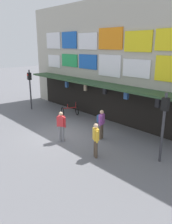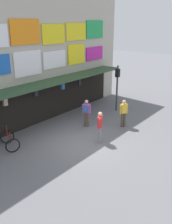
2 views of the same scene
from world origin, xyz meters
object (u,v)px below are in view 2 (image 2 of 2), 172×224
object	(u,v)px
traffic_light_far	(117,81)
bicycle_parked	(10,140)
pedestrian_in_purple	(86,111)
pedestrian_in_red	(124,112)
pedestrian_in_blue	(100,125)

from	to	relation	value
traffic_light_far	bicycle_parked	distance (m)	8.37
traffic_light_far	pedestrian_in_purple	distance (m)	3.79
pedestrian_in_red	pedestrian_in_blue	xyz separation A→B (m)	(-2.56, -0.09, 0.00)
pedestrian_in_red	pedestrian_in_blue	world-z (taller)	same
pedestrian_in_red	pedestrian_in_purple	bearing A→B (deg)	127.42
traffic_light_far	pedestrian_in_purple	xyz separation A→B (m)	(-3.60, -0.13, -1.16)
bicycle_parked	pedestrian_in_red	world-z (taller)	pedestrian_in_red
pedestrian_in_red	pedestrian_in_blue	distance (m)	2.57
pedestrian_in_blue	pedestrian_in_purple	xyz separation A→B (m)	(1.22, 1.84, 0.04)
pedestrian_in_red	pedestrian_in_purple	distance (m)	2.21
traffic_light_far	pedestrian_in_purple	world-z (taller)	traffic_light_far
pedestrian_in_purple	pedestrian_in_blue	bearing A→B (deg)	-123.47
traffic_light_far	pedestrian_in_red	bearing A→B (deg)	-140.16
pedestrian_in_red	traffic_light_far	bearing A→B (deg)	39.84
bicycle_parked	pedestrian_in_purple	distance (m)	4.73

